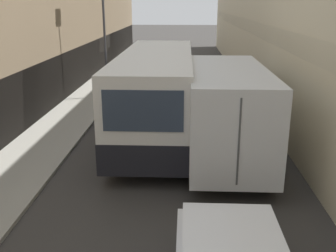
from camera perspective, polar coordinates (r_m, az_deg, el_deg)
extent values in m
plane|color=#33302D|center=(17.02, 0.85, 0.81)|extent=(150.00, 150.00, 0.00)
cube|color=gray|center=(17.73, -14.05, 1.15)|extent=(2.36, 60.00, 0.11)
cube|color=#847056|center=(18.00, -22.16, 10.32)|extent=(2.40, 60.00, 6.06)
cube|color=black|center=(18.02, -19.59, 4.72)|extent=(1.08, 60.00, 2.42)
cube|color=#333D47|center=(16.83, 16.86, 12.45)|extent=(1.08, 60.00, 0.70)
cube|color=silver|center=(14.70, -1.65, 5.31)|extent=(2.53, 9.52, 2.72)
cube|color=black|center=(14.92, -1.62, 1.90)|extent=(2.56, 9.54, 0.90)
cube|color=#2D3847|center=(14.62, -1.66, 6.87)|extent=(2.57, 8.76, 0.87)
cube|color=#2D3847|center=(9.98, -3.67, 2.17)|extent=(2.08, 0.04, 1.09)
cylinder|color=black|center=(17.97, -4.48, 3.32)|extent=(0.24, 1.00, 1.00)
cylinder|color=black|center=(17.83, 2.65, 3.25)|extent=(0.24, 1.00, 1.00)
cylinder|color=black|center=(12.39, -7.75, -3.41)|extent=(0.24, 1.00, 1.00)
cylinder|color=black|center=(12.20, 2.62, -3.60)|extent=(0.24, 1.00, 1.00)
cube|color=silver|center=(16.52, 7.03, 4.87)|extent=(2.23, 2.35, 1.80)
cube|color=silver|center=(12.37, 8.49, 2.36)|extent=(2.32, 6.05, 2.58)
cube|color=#4C4C4C|center=(9.49, 10.25, -2.43)|extent=(0.05, 0.02, 2.19)
cylinder|color=black|center=(16.67, 3.34, 2.15)|extent=(0.22, 0.96, 0.96)
cylinder|color=black|center=(16.83, 10.47, 2.03)|extent=(0.22, 0.96, 0.96)
cylinder|color=black|center=(11.13, 3.66, -5.88)|extent=(0.22, 0.96, 0.96)
cylinder|color=black|center=(11.37, 14.30, -5.90)|extent=(0.22, 0.96, 0.96)
cube|color=#BCBCC1|center=(24.15, -2.39, 8.49)|extent=(1.95, 4.43, 1.70)
cube|color=#2D3847|center=(25.96, -2.04, 9.79)|extent=(1.56, 0.04, 0.59)
cylinder|color=black|center=(25.63, -4.09, 7.21)|extent=(0.16, 0.64, 0.64)
cylinder|color=black|center=(25.49, -0.14, 7.19)|extent=(0.16, 0.64, 0.64)
cylinder|color=black|center=(23.13, -4.82, 6.06)|extent=(0.16, 0.64, 0.64)
cylinder|color=black|center=(22.97, -0.44, 6.05)|extent=(0.16, 0.64, 0.64)
cylinder|color=#38383D|center=(20.52, -9.26, 14.26)|extent=(0.12, 0.12, 7.39)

